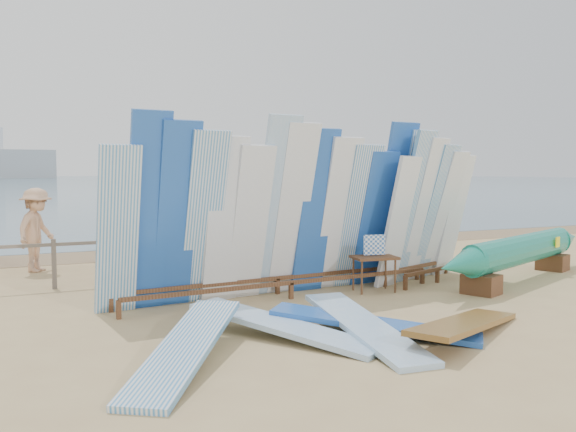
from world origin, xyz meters
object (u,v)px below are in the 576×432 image
flat_board_a (283,338)px  beachgoer_9 (309,222)px  main_surfboard_rack (284,216)px  beach_chair_left (139,266)px  flat_board_e (186,367)px  stroller (217,247)px  beachgoer_extra_0 (373,212)px  beachgoer_6 (251,226)px  beachgoer_7 (261,223)px  beach_chair_right (220,258)px  outrigger_canoe (521,251)px  beachgoer_4 (220,230)px  flat_board_d (374,334)px  vendor_table (374,273)px  flat_board_c (465,336)px  beachgoer_8 (356,221)px  side_surfboard_rack (428,215)px  beachgoer_5 (157,225)px  beachgoer_3 (37,230)px  beachgoer_10 (361,219)px  flat_board_b (364,339)px

flat_board_a → beachgoer_9: 7.98m
main_surfboard_rack → beach_chair_left: size_ratio=7.21×
flat_board_a → flat_board_e: bearing=171.3°
stroller → beachgoer_extra_0: beachgoer_extra_0 is taller
beachgoer_6 → beachgoer_7: beachgoer_6 is taller
stroller → beachgoer_7: beachgoer_7 is taller
beach_chair_right → beachgoer_6: size_ratio=0.51×
main_surfboard_rack → beach_chair_right: (-0.08, 3.17, -1.12)m
outrigger_canoe → beach_chair_right: 6.13m
flat_board_a → beachgoer_extra_0: beachgoer_extra_0 is taller
beachgoer_4 → main_surfboard_rack: bearing=41.5°
flat_board_d → flat_board_a: bearing=115.8°
flat_board_e → beach_chair_right: beach_chair_right is taller
flat_board_a → vendor_table: bearing=6.5°
beachgoer_7 → beachgoer_extra_0: bearing=163.3°
flat_board_c → flat_board_d: size_ratio=1.00×
flat_board_a → beachgoer_4: bearing=48.0°
stroller → beachgoer_8: 3.86m
beachgoer_7 → outrigger_canoe: bearing=98.3°
side_surfboard_rack → beachgoer_8: side_surfboard_rack is taller
beachgoer_5 → beachgoer_7: (2.83, 0.61, -0.10)m
beachgoer_extra_0 → beachgoer_5: 6.37m
main_surfboard_rack → beachgoer_6: (1.06, 4.25, -0.56)m
vendor_table → beachgoer_7: 5.58m
beachgoer_3 → side_surfboard_rack: bearing=-88.9°
beachgoer_10 → beachgoer_8: (-0.01, 0.22, -0.07)m
main_surfboard_rack → flat_board_b: 3.11m
vendor_table → flat_board_c: bearing=-90.7°
beach_chair_right → beachgoer_7: (1.82, 2.11, 0.54)m
beachgoer_3 → beachgoer_10: beachgoer_10 is taller
main_surfboard_rack → beach_chair_right: bearing=87.4°
flat_board_e → beachgoer_5: bearing=113.1°
stroller → beachgoer_3: beachgoer_3 is taller
beach_chair_right → beachgoer_10: 3.81m
beachgoer_6 → beachgoer_8: bearing=-4.9°
beachgoer_4 → flat_board_a: bearing=31.6°
beachgoer_3 → beachgoer_extra_0: size_ratio=0.93×
flat_board_a → beachgoer_6: bearing=41.1°
side_surfboard_rack → beachgoer_3: size_ratio=1.61×
side_surfboard_rack → stroller: size_ratio=2.37×
flat_board_d → beachgoer_3: 8.14m
flat_board_d → beachgoer_8: size_ratio=1.54×
beachgoer_9 → vendor_table: bearing=-121.3°
stroller → beachgoer_6: (1.22, 1.11, 0.31)m
flat_board_e → beachgoer_9: bearing=88.4°
beachgoer_6 → side_surfboard_rack: bearing=-56.5°
flat_board_b → beachgoer_7: beachgoer_7 is taller
flat_board_b → vendor_table: bearing=60.0°
flat_board_e → beach_chair_left: size_ratio=3.17×
outrigger_canoe → beachgoer_5: 7.86m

